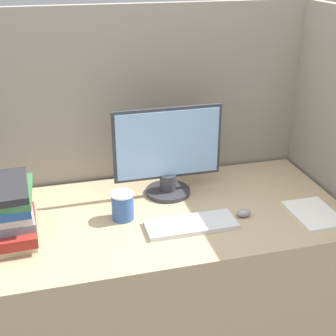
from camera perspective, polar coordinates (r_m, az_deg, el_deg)
cubicle_panel_rear at (r=2.44m, az=-3.14°, el=0.25°), size 2.02×0.04×1.61m
cubicle_panel_right at (r=2.41m, az=19.13°, el=-1.52°), size 0.04×0.85×1.61m
desk at (r=2.30m, az=-0.61°, el=-13.78°), size 1.62×0.79×0.77m
monitor at (r=2.16m, az=-0.02°, el=1.56°), size 0.51×0.21×0.43m
keyboard at (r=1.98m, az=2.82°, el=-6.90°), size 0.38×0.15×0.02m
mouse at (r=2.07m, az=9.19°, el=-5.43°), size 0.07×0.04×0.03m
coffee_cup at (r=2.02m, az=-5.55°, el=-4.61°), size 0.10×0.10×0.12m
book_stack at (r=1.95m, az=-19.12°, el=-5.19°), size 0.24×0.33×0.24m
paper_pile at (r=2.16m, az=17.36°, el=-5.32°), size 0.19×0.26×0.01m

